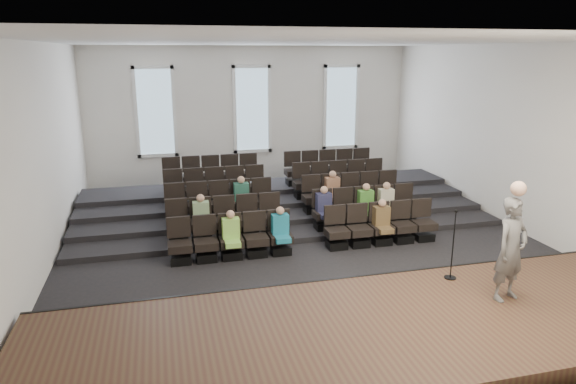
% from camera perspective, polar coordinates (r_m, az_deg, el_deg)
% --- Properties ---
extents(ground, '(14.00, 14.00, 0.00)m').
position_cam_1_polar(ground, '(13.36, 1.61, -5.61)').
color(ground, black).
rests_on(ground, ground).
extents(ceiling, '(12.00, 14.00, 0.02)m').
position_cam_1_polar(ceiling, '(12.49, 1.79, 16.40)').
color(ceiling, white).
rests_on(ceiling, ground).
extents(wall_back, '(12.00, 0.04, 5.00)m').
position_cam_1_polar(wall_back, '(19.46, -4.03, 8.56)').
color(wall_back, white).
rests_on(wall_back, ground).
extents(wall_front, '(12.00, 0.04, 5.00)m').
position_cam_1_polar(wall_front, '(6.46, 19.10, -6.11)').
color(wall_front, white).
rests_on(wall_front, ground).
extents(wall_left, '(0.04, 14.00, 5.00)m').
position_cam_1_polar(wall_left, '(12.48, -25.99, 3.28)').
color(wall_left, white).
rests_on(wall_left, ground).
extents(wall_right, '(0.04, 14.00, 5.00)m').
position_cam_1_polar(wall_right, '(15.44, 23.82, 5.55)').
color(wall_right, white).
rests_on(wall_right, ground).
extents(stage, '(11.80, 3.60, 0.50)m').
position_cam_1_polar(stage, '(8.93, 10.90, -15.37)').
color(stage, '#412E1C').
rests_on(stage, ground).
extents(stage_lip, '(11.80, 0.06, 0.52)m').
position_cam_1_polar(stage_lip, '(10.36, 6.73, -10.66)').
color(stage_lip, black).
rests_on(stage_lip, ground).
extents(risers, '(11.80, 4.80, 0.60)m').
position_cam_1_polar(risers, '(16.21, -1.44, -1.09)').
color(risers, black).
rests_on(risers, ground).
extents(seating_rows, '(6.80, 4.70, 1.67)m').
position_cam_1_polar(seating_rows, '(14.55, -0.02, -1.01)').
color(seating_rows, black).
rests_on(seating_rows, ground).
extents(windows, '(8.44, 0.10, 3.24)m').
position_cam_1_polar(windows, '(19.37, -4.01, 9.12)').
color(windows, white).
rests_on(windows, wall_back).
extents(audience, '(5.45, 2.64, 1.10)m').
position_cam_1_polar(audience, '(13.46, 2.12, -1.80)').
color(audience, '#95D655').
rests_on(audience, seating_rows).
extents(speaker, '(0.78, 0.62, 1.87)m').
position_cam_1_polar(speaker, '(9.81, 23.54, -5.87)').
color(speaker, '#575552').
rests_on(speaker, stage).
extents(mic_stand, '(0.23, 0.23, 1.40)m').
position_cam_1_polar(mic_stand, '(10.48, 17.75, -7.02)').
color(mic_stand, black).
rests_on(mic_stand, stage).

